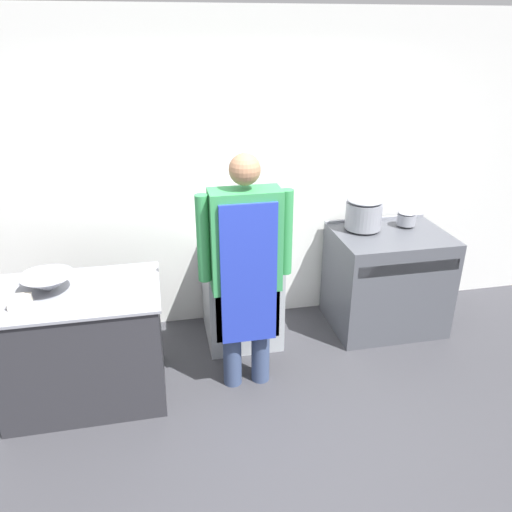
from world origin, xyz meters
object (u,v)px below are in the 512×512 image
(stove, at_px, (386,280))
(plastic_tub, at_px, (20,302))
(fridge_unit, at_px, (241,295))
(mixing_bowl, at_px, (48,283))
(stock_pot, at_px, (364,213))
(sauce_pot, at_px, (407,218))
(person_cook, at_px, (246,262))

(stove, bearing_deg, plastic_tub, -167.75)
(fridge_unit, distance_m, plastic_tub, 1.79)
(fridge_unit, height_order, mixing_bowl, mixing_bowl)
(stove, xyz_separation_m, stock_pot, (-0.22, 0.13, 0.61))
(plastic_tub, xyz_separation_m, stock_pot, (2.68, 0.76, 0.16))
(fridge_unit, bearing_deg, stove, -2.91)
(mixing_bowl, xyz_separation_m, sauce_pot, (2.94, 0.59, 0.05))
(sauce_pot, bearing_deg, stove, -145.82)
(sauce_pot, bearing_deg, fridge_unit, -177.55)
(fridge_unit, height_order, plastic_tub, plastic_tub)
(fridge_unit, height_order, stock_pot, stock_pot)
(stove, bearing_deg, stock_pot, 148.89)
(mixing_bowl, height_order, plastic_tub, mixing_bowl)
(sauce_pot, bearing_deg, stock_pot, -180.00)
(stove, distance_m, person_cook, 1.62)
(person_cook, distance_m, mixing_bowl, 1.36)
(plastic_tub, bearing_deg, person_cook, 1.58)
(mixing_bowl, bearing_deg, stove, 9.40)
(mixing_bowl, distance_m, sauce_pot, 3.00)
(plastic_tub, distance_m, sauce_pot, 3.19)
(mixing_bowl, xyz_separation_m, stock_pot, (2.53, 0.59, 0.13))
(person_cook, xyz_separation_m, sauce_pot, (1.59, 0.72, -0.04))
(person_cook, distance_m, plastic_tub, 1.51)
(stove, height_order, sauce_pot, sauce_pot)
(stove, height_order, fridge_unit, stove)
(stove, xyz_separation_m, sauce_pot, (0.19, 0.13, 0.53))
(plastic_tub, bearing_deg, sauce_pot, 13.83)
(plastic_tub, height_order, sauce_pot, sauce_pot)
(person_cook, bearing_deg, fridge_unit, 83.46)
(fridge_unit, height_order, person_cook, person_cook)
(mixing_bowl, bearing_deg, sauce_pot, 11.28)
(fridge_unit, xyz_separation_m, stock_pot, (1.10, 0.06, 0.66))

